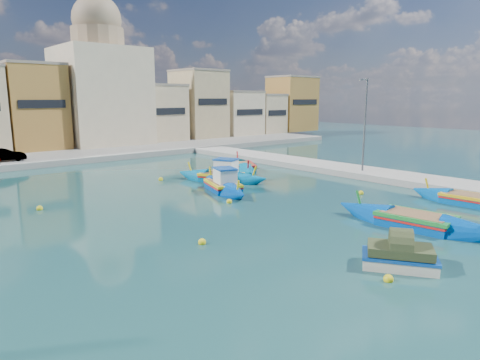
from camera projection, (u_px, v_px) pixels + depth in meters
name	position (u px, v px, depth m)	size (l,w,h in m)	color
ground	(260.00, 238.00, 19.92)	(160.00, 160.00, 0.00)	#143A3C
east_quay	(437.00, 183.00, 31.47)	(4.00, 70.00, 0.50)	gray
north_quay	(43.00, 159.00, 43.57)	(80.00, 8.00, 0.60)	gray
north_townhouses	(78.00, 110.00, 52.44)	(83.20, 7.87, 10.19)	tan
church_block	(101.00, 82.00, 54.41)	(10.00, 10.00, 19.10)	beige
quay_street_lamp	(364.00, 124.00, 34.79)	(1.18, 0.16, 8.00)	#595B60
luzzu_turquoise_cabin	(223.00, 186.00, 30.15)	(4.35, 8.25, 2.61)	#0040A4
luzzu_blue_cabin	(221.00, 177.00, 33.43)	(5.10, 7.93, 2.79)	#00669D
luzzu_cyan_mid	(242.00, 168.00, 38.37)	(6.00, 8.01, 2.44)	#0073A5
luzzu_blue_south	(415.00, 222.00, 21.55)	(2.92, 9.01, 2.56)	#0046A6
luzzu_cyan_south	(467.00, 201.00, 26.27)	(2.10, 7.23, 2.23)	#0053A6
tender_near	(400.00, 257.00, 16.42)	(2.77, 3.14, 1.36)	beige
mooring_buoys	(220.00, 209.00, 24.83)	(18.14, 22.28, 0.36)	yellow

